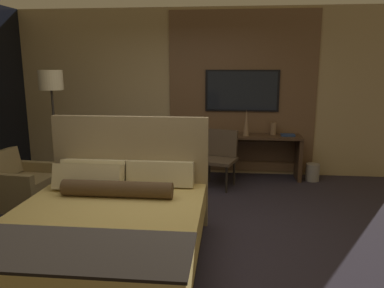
# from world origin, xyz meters

# --- Properties ---
(ground_plane) EXTENTS (16.00, 16.00, 0.00)m
(ground_plane) POSITION_xyz_m (0.00, 0.00, 0.00)
(ground_plane) COLOR #28232D
(wall_back_tv_panel) EXTENTS (7.20, 0.09, 2.80)m
(wall_back_tv_panel) POSITION_xyz_m (0.12, 2.59, 1.40)
(wall_back_tv_panel) COLOR tan
(wall_back_tv_panel) RESTS_ON ground_plane
(bed) EXTENTS (1.82, 2.12, 1.29)m
(bed) POSITION_xyz_m (-0.49, -0.61, 0.33)
(bed) COLOR #33281E
(bed) RESTS_ON ground_plane
(desk) EXTENTS (1.96, 0.46, 0.73)m
(desk) POSITION_xyz_m (0.86, 2.34, 0.50)
(desk) COLOR #422D1E
(desk) RESTS_ON ground_plane
(tv) EXTENTS (1.23, 0.04, 0.69)m
(tv) POSITION_xyz_m (0.86, 2.52, 1.44)
(tv) COLOR black
(desk_chair) EXTENTS (0.64, 0.64, 0.88)m
(desk_chair) POSITION_xyz_m (0.53, 1.84, 0.52)
(desk_chair) COLOR #4C3D2D
(desk_chair) RESTS_ON ground_plane
(armchair_by_window) EXTENTS (0.78, 0.79, 0.75)m
(armchair_by_window) POSITION_xyz_m (-2.11, 0.74, 0.25)
(armchair_by_window) COLOR olive
(armchair_by_window) RESTS_ON ground_plane
(floor_lamp) EXTENTS (0.34, 0.34, 1.79)m
(floor_lamp) POSITION_xyz_m (-1.89, 1.35, 1.51)
(floor_lamp) COLOR #282623
(floor_lamp) RESTS_ON ground_plane
(vase_tall) EXTENTS (0.10, 0.10, 0.43)m
(vase_tall) POSITION_xyz_m (0.94, 2.26, 0.94)
(vase_tall) COLOR #846647
(vase_tall) RESTS_ON desk
(vase_short) EXTENTS (0.09, 0.09, 0.20)m
(vase_short) POSITION_xyz_m (1.39, 2.40, 0.83)
(vase_short) COLOR #846647
(vase_short) RESTS_ON desk
(book) EXTENTS (0.22, 0.15, 0.03)m
(book) POSITION_xyz_m (1.62, 2.30, 0.74)
(book) COLOR navy
(book) RESTS_ON desk
(waste_bin) EXTENTS (0.22, 0.22, 0.28)m
(waste_bin) POSITION_xyz_m (2.04, 2.24, 0.14)
(waste_bin) COLOR gray
(waste_bin) RESTS_ON ground_plane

